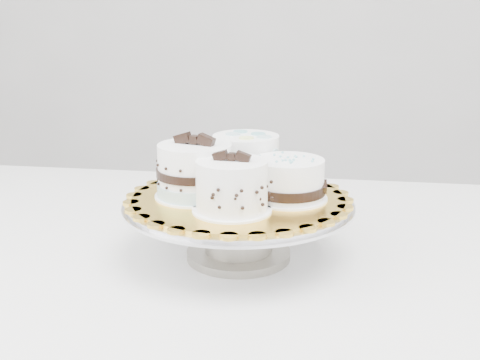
# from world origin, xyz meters

# --- Properties ---
(table) EXTENTS (1.35, 0.96, 0.75)m
(table) POSITION_xyz_m (-0.06, 0.04, 0.68)
(table) COLOR silver
(table) RESTS_ON floor
(cake_stand) EXTENTS (0.34, 0.34, 0.09)m
(cake_stand) POSITION_xyz_m (-0.04, 0.00, 0.81)
(cake_stand) COLOR gray
(cake_stand) RESTS_ON table
(cake_board) EXTENTS (0.32, 0.32, 0.00)m
(cake_board) POSITION_xyz_m (-0.04, 0.00, 0.84)
(cake_board) COLOR gold
(cake_board) RESTS_ON cake_stand
(cake_swirl) EXTENTS (0.11, 0.11, 0.09)m
(cake_swirl) POSITION_xyz_m (-0.04, -0.06, 0.88)
(cake_swirl) COLOR white
(cake_swirl) RESTS_ON cake_board
(cake_banded) EXTENTS (0.14, 0.14, 0.10)m
(cake_banded) POSITION_xyz_m (-0.10, 0.00, 0.88)
(cake_banded) COLOR white
(cake_banded) RESTS_ON cake_board
(cake_dots) EXTENTS (0.13, 0.13, 0.08)m
(cake_dots) POSITION_xyz_m (-0.03, 0.08, 0.89)
(cake_dots) COLOR white
(cake_dots) RESTS_ON cake_board
(cake_ribbon) EXTENTS (0.12, 0.12, 0.06)m
(cake_ribbon) POSITION_xyz_m (0.03, -0.00, 0.87)
(cake_ribbon) COLOR white
(cake_ribbon) RESTS_ON cake_board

